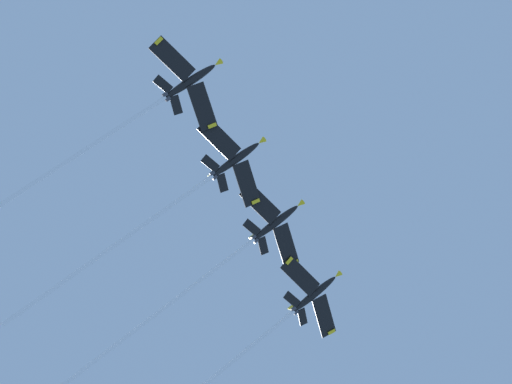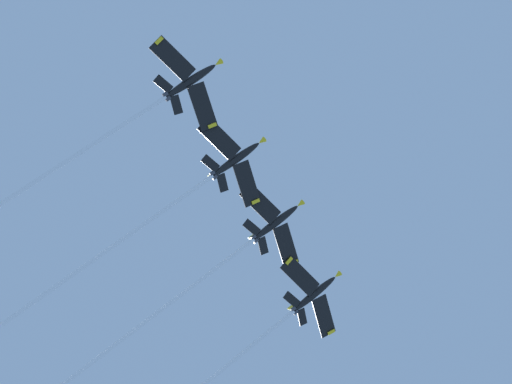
# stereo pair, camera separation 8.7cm
# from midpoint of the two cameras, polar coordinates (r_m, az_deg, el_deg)

# --- Properties ---
(jet_far_left) EXTENTS (48.12, 28.34, 29.19)m
(jet_far_left) POSITION_cam_midpoint_polar(r_m,az_deg,el_deg) (136.91, 1.05, -12.05)
(jet_far_left) COLOR black
(jet_inner_left) EXTENTS (52.29, 30.99, 30.71)m
(jet_inner_left) POSITION_cam_midpoint_polar(r_m,az_deg,el_deg) (131.03, -2.93, -6.17)
(jet_inner_left) COLOR black
(jet_centre) EXTENTS (48.44, 29.20, 29.41)m
(jet_centre) POSITION_cam_midpoint_polar(r_m,az_deg,el_deg) (126.59, -6.10, -0.21)
(jet_centre) COLOR black
(jet_inner_right) EXTENTS (50.47, 30.70, 28.70)m
(jet_inner_right) POSITION_cam_midpoint_polar(r_m,az_deg,el_deg) (124.41, -10.30, 6.55)
(jet_inner_right) COLOR black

